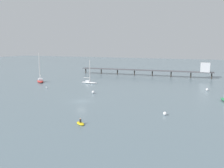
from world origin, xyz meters
TOP-DOWN VIEW (x-y plane):
  - ground_plane at (0.00, 0.00)m, footprint 400.00×400.00m
  - pier at (11.82, 56.66)m, footprint 60.30×6.94m
  - sailboat_white at (-12.03, 26.32)m, footprint 6.35×1.68m
  - sailboat_red at (-30.51, 21.65)m, footprint 6.69×6.75m
  - dinghy_yellow at (8.99, -15.75)m, footprint 2.48×2.22m
  - mooring_buoy_mid at (28.48, 27.48)m, footprint 0.81×0.81m
  - mooring_buoy_near at (-19.66, 11.52)m, footprint 0.52×0.52m
  - mooring_buoy_outer at (21.77, -4.21)m, footprint 0.77×0.77m
  - mooring_buoy_inner at (-1.78, 9.92)m, footprint 0.87×0.87m

SIDE VIEW (x-z plane):
  - ground_plane at x=0.00m, z-range 0.00..0.00m
  - dinghy_yellow at x=8.99m, z-range -0.35..0.79m
  - mooring_buoy_near at x=-19.66m, z-range 0.00..0.52m
  - mooring_buoy_outer at x=21.77m, z-range 0.00..0.77m
  - mooring_buoy_mid at x=28.48m, z-range 0.00..0.81m
  - mooring_buoy_inner at x=-1.78m, z-range 0.00..0.87m
  - sailboat_white at x=-12.03m, z-range -3.71..4.84m
  - sailboat_red at x=-30.51m, z-range -4.82..6.19m
  - pier at x=11.82m, z-range 0.13..6.68m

